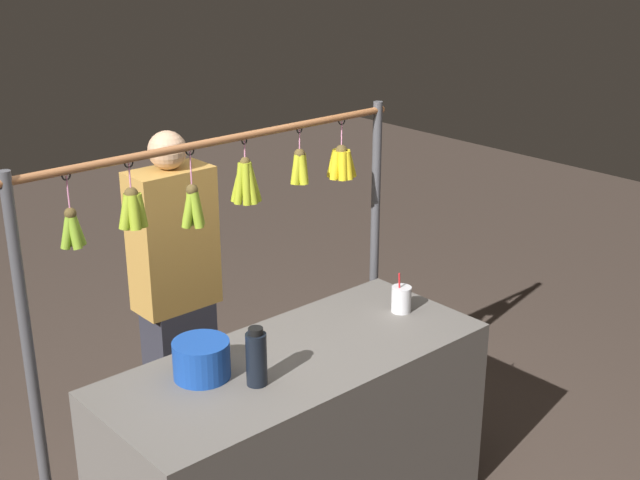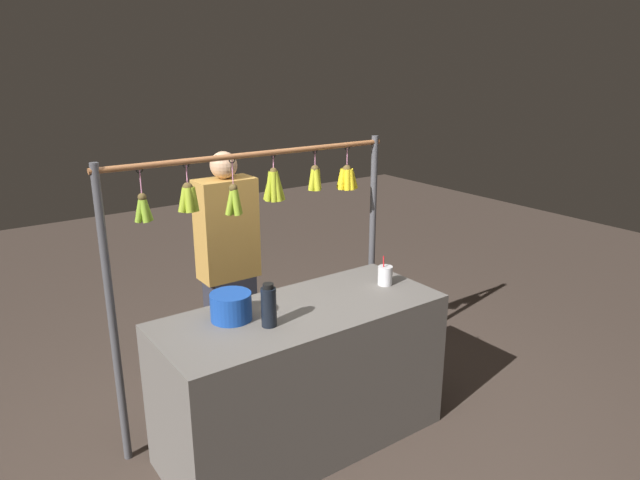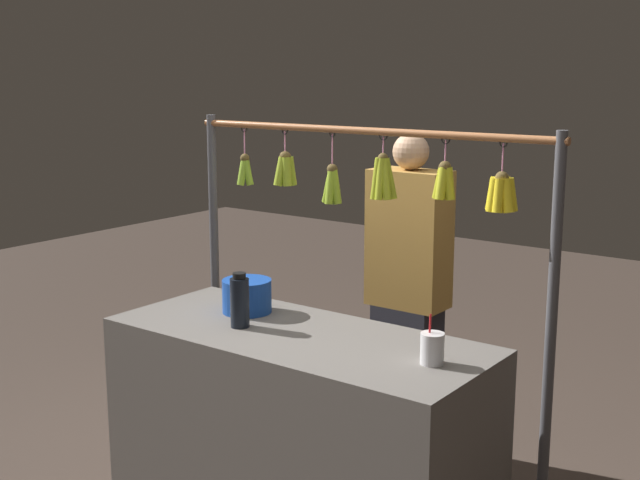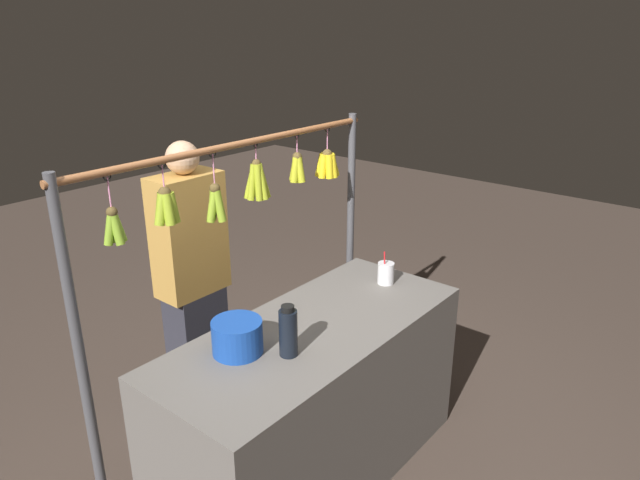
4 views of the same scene
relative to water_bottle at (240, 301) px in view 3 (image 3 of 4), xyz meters
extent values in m
cube|color=#66605B|center=(-0.25, -0.07, -0.53)|extent=(1.61, 0.68, 0.85)
cylinder|color=#4C4C51|center=(-1.14, -0.52, -0.12)|extent=(0.04, 0.04, 1.68)
cylinder|color=#4C4C51|center=(0.64, -0.52, -0.12)|extent=(0.04, 0.04, 1.68)
cylinder|color=#9E6038|center=(-0.25, -0.52, 0.69)|extent=(1.84, 0.03, 0.03)
torus|color=black|center=(-0.91, -0.52, 0.67)|extent=(0.04, 0.01, 0.04)
cylinder|color=pink|center=(-0.91, -0.52, 0.60)|extent=(0.01, 0.01, 0.14)
sphere|color=brown|center=(-0.91, -0.52, 0.53)|extent=(0.05, 0.05, 0.05)
cylinder|color=yellow|center=(-0.87, -0.53, 0.47)|extent=(0.06, 0.04, 0.14)
cylinder|color=yellow|center=(-0.89, -0.49, 0.47)|extent=(0.05, 0.06, 0.14)
cylinder|color=yellow|center=(-0.91, -0.49, 0.47)|extent=(0.04, 0.06, 0.14)
cylinder|color=yellow|center=(-0.94, -0.51, 0.47)|extent=(0.07, 0.06, 0.14)
cylinder|color=yellow|center=(-0.94, -0.54, 0.47)|extent=(0.06, 0.05, 0.14)
cylinder|color=yellow|center=(-0.92, -0.56, 0.47)|extent=(0.05, 0.06, 0.14)
cylinder|color=yellow|center=(-0.89, -0.55, 0.47)|extent=(0.06, 0.06, 0.14)
torus|color=black|center=(-0.66, -0.52, 0.67)|extent=(0.04, 0.01, 0.04)
cylinder|color=pink|center=(-0.66, -0.52, 0.61)|extent=(0.01, 0.01, 0.11)
sphere|color=brown|center=(-0.66, -0.52, 0.56)|extent=(0.05, 0.05, 0.05)
cylinder|color=gold|center=(-0.64, -0.52, 0.49)|extent=(0.06, 0.04, 0.14)
cylinder|color=gold|center=(-0.66, -0.50, 0.49)|extent=(0.04, 0.07, 0.14)
cylinder|color=gold|center=(-0.68, -0.53, 0.49)|extent=(0.06, 0.04, 0.14)
cylinder|color=gold|center=(-0.66, -0.54, 0.49)|extent=(0.04, 0.07, 0.14)
torus|color=black|center=(-0.36, -0.52, 0.67)|extent=(0.04, 0.02, 0.04)
cylinder|color=pink|center=(-0.36, -0.52, 0.62)|extent=(0.01, 0.01, 0.09)
sphere|color=brown|center=(-0.36, -0.52, 0.58)|extent=(0.04, 0.04, 0.04)
cylinder|color=#A5B526|center=(-0.33, -0.53, 0.49)|extent=(0.06, 0.04, 0.18)
cylinder|color=#A5B526|center=(-0.35, -0.50, 0.49)|extent=(0.05, 0.05, 0.18)
cylinder|color=#A5B526|center=(-0.37, -0.50, 0.49)|extent=(0.04, 0.06, 0.18)
cylinder|color=#A5B526|center=(-0.39, -0.51, 0.49)|extent=(0.07, 0.06, 0.18)
cylinder|color=#A5B526|center=(-0.39, -0.54, 0.49)|extent=(0.07, 0.05, 0.18)
cylinder|color=#A5B526|center=(-0.37, -0.55, 0.49)|extent=(0.05, 0.07, 0.18)
cylinder|color=#A5B526|center=(-0.34, -0.55, 0.49)|extent=(0.07, 0.07, 0.18)
torus|color=black|center=(-0.09, -0.52, 0.67)|extent=(0.04, 0.01, 0.04)
cylinder|color=pink|center=(-0.09, -0.52, 0.59)|extent=(0.01, 0.01, 0.16)
sphere|color=brown|center=(-0.09, -0.52, 0.51)|extent=(0.05, 0.05, 0.05)
cylinder|color=#8BAC29|center=(-0.08, -0.53, 0.43)|extent=(0.07, 0.04, 0.16)
cylinder|color=#8BAC29|center=(-0.10, -0.51, 0.43)|extent=(0.04, 0.07, 0.16)
cylinder|color=#8BAC29|center=(-0.11, -0.52, 0.43)|extent=(0.06, 0.04, 0.16)
cylinder|color=#8BAC29|center=(-0.09, -0.54, 0.43)|extent=(0.04, 0.06, 0.16)
torus|color=black|center=(0.18, -0.52, 0.67)|extent=(0.04, 0.01, 0.04)
cylinder|color=pink|center=(0.18, -0.52, 0.61)|extent=(0.01, 0.01, 0.12)
sphere|color=brown|center=(0.18, -0.52, 0.55)|extent=(0.05, 0.05, 0.05)
cylinder|color=#96AF27|center=(0.20, -0.52, 0.48)|extent=(0.07, 0.04, 0.14)
cylinder|color=#96AF27|center=(0.18, -0.50, 0.48)|extent=(0.05, 0.07, 0.14)
cylinder|color=#96AF27|center=(0.15, -0.51, 0.48)|extent=(0.06, 0.05, 0.14)
cylinder|color=#96AF27|center=(0.16, -0.54, 0.48)|extent=(0.05, 0.05, 0.14)
cylinder|color=#96AF27|center=(0.18, -0.55, 0.48)|extent=(0.05, 0.07, 0.14)
torus|color=black|center=(0.43, -0.52, 0.67)|extent=(0.04, 0.01, 0.04)
cylinder|color=pink|center=(0.43, -0.52, 0.60)|extent=(0.01, 0.01, 0.14)
sphere|color=brown|center=(0.43, -0.52, 0.53)|extent=(0.04, 0.04, 0.04)
cylinder|color=#7EA82A|center=(0.44, -0.52, 0.46)|extent=(0.06, 0.04, 0.14)
cylinder|color=#7EA82A|center=(0.43, -0.51, 0.46)|extent=(0.03, 0.07, 0.13)
cylinder|color=#7EA82A|center=(0.41, -0.52, 0.46)|extent=(0.07, 0.03, 0.13)
cylinder|color=#7EA82A|center=(0.42, -0.54, 0.46)|extent=(0.04, 0.06, 0.14)
cylinder|color=black|center=(0.00, 0.00, -0.01)|extent=(0.08, 0.08, 0.21)
cylinder|color=black|center=(0.00, 0.00, 0.11)|extent=(0.06, 0.06, 0.02)
cylinder|color=#1946A6|center=(0.12, -0.18, -0.04)|extent=(0.22, 0.22, 0.15)
cylinder|color=silver|center=(-0.87, -0.08, -0.05)|extent=(0.09, 0.09, 0.12)
cylinder|color=red|center=(-0.85, -0.08, -0.02)|extent=(0.01, 0.02, 0.19)
cube|color=#2D2D38|center=(-0.25, -0.95, -0.58)|extent=(0.31, 0.21, 0.76)
cube|color=#BF8C3F|center=(-0.25, -0.95, 0.14)|extent=(0.38, 0.21, 0.67)
sphere|color=tan|center=(-0.25, -0.95, 0.56)|extent=(0.18, 0.18, 0.18)
camera|label=1|loc=(1.67, 2.25, 1.51)|focal=47.71mm
camera|label=2|loc=(1.35, 2.33, 1.19)|focal=32.15mm
camera|label=3|loc=(-2.28, 2.51, 0.95)|focal=47.31mm
camera|label=4|loc=(1.56, 1.46, 1.22)|focal=32.47mm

